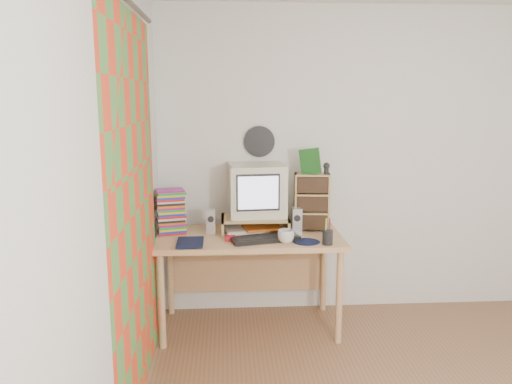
{
  "coord_description": "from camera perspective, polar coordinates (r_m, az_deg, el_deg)",
  "views": [
    {
      "loc": [
        -1.2,
        -2.28,
        1.79
      ],
      "look_at": [
        -0.98,
        1.33,
        1.09
      ],
      "focal_mm": 35.0,
      "sensor_mm": 36.0,
      "label": 1
    }
  ],
  "objects": [
    {
      "name": "red_box",
      "position": [
        3.66,
        -2.93,
        -5.29
      ],
      "size": [
        0.08,
        0.05,
        0.04
      ],
      "primitive_type": "cube",
      "rotation": [
        0.0,
        0.0,
        0.1
      ],
      "color": "#B41325",
      "rests_on": "desk"
    },
    {
      "name": "back_wall",
      "position": [
        4.24,
        13.04,
        3.3
      ],
      "size": [
        3.5,
        0.0,
        3.5
      ],
      "primitive_type": "plane",
      "rotation": [
        1.57,
        0.0,
        0.0
      ],
      "color": "silver",
      "rests_on": "floor"
    },
    {
      "name": "diary",
      "position": [
        3.62,
        -9.06,
        -5.57
      ],
      "size": [
        0.23,
        0.18,
        0.05
      ],
      "primitive_type": "imported",
      "rotation": [
        0.0,
        0.0,
        0.01
      ],
      "color": "black",
      "rests_on": "desk"
    },
    {
      "name": "pen_cup",
      "position": [
        3.59,
        8.19,
        -4.81
      ],
      "size": [
        0.07,
        0.07,
        0.15
      ],
      "primitive_type": null,
      "rotation": [
        0.0,
        0.0,
        0.0
      ],
      "color": "black",
      "rests_on": "desk"
    },
    {
      "name": "webcam",
      "position": [
        3.88,
        8.05,
        2.72
      ],
      "size": [
        0.05,
        0.05,
        0.09
      ],
      "primitive_type": null,
      "rotation": [
        0.0,
        0.0,
        -0.02
      ],
      "color": "black",
      "rests_on": "cd_rack"
    },
    {
      "name": "curtain",
      "position": [
        2.88,
        -13.61,
        -2.28
      ],
      "size": [
        0.0,
        2.2,
        2.2
      ],
      "primitive_type": "plane",
      "rotation": [
        1.57,
        0.0,
        1.57
      ],
      "color": "red",
      "rests_on": "left_wall"
    },
    {
      "name": "mug",
      "position": [
        3.61,
        3.43,
        -5.08
      ],
      "size": [
        0.13,
        0.13,
        0.09
      ],
      "primitive_type": "imported",
      "rotation": [
        0.0,
        0.0,
        0.1
      ],
      "color": "silver",
      "rests_on": "desk"
    },
    {
      "name": "keyboard",
      "position": [
        3.66,
        1.07,
        -5.34
      ],
      "size": [
        0.52,
        0.28,
        0.03
      ],
      "primitive_type": "cube",
      "rotation": [
        0.0,
        0.0,
        0.25
      ],
      "color": "black",
      "rests_on": "desk"
    },
    {
      "name": "crt_monitor",
      "position": [
        3.88,
        0.1,
        0.21
      ],
      "size": [
        0.45,
        0.45,
        0.4
      ],
      "primitive_type": "cube",
      "rotation": [
        0.0,
        0.0,
        0.09
      ],
      "color": "beige",
      "rests_on": "monitor_riser"
    },
    {
      "name": "dvd_stack",
      "position": [
        3.88,
        -9.68,
        -2.55
      ],
      "size": [
        0.24,
        0.19,
        0.29
      ],
      "primitive_type": null,
      "rotation": [
        0.0,
        0.0,
        0.23
      ],
      "color": "brown",
      "rests_on": "desk"
    },
    {
      "name": "game_box",
      "position": [
        3.84,
        6.21,
        3.49
      ],
      "size": [
        0.16,
        0.08,
        0.2
      ],
      "primitive_type": "cube",
      "rotation": [
        0.0,
        0.0,
        -0.29
      ],
      "color": "#175119",
      "rests_on": "cd_rack"
    },
    {
      "name": "speaker_right",
      "position": [
        3.85,
        4.65,
        -3.29
      ],
      "size": [
        0.08,
        0.08,
        0.2
      ],
      "primitive_type": "cube",
      "rotation": [
        0.0,
        0.0,
        0.08
      ],
      "color": "#AEAFB3",
      "rests_on": "desk"
    },
    {
      "name": "left_wall",
      "position": [
        2.4,
        -16.63,
        -2.56
      ],
      "size": [
        0.0,
        3.5,
        3.5
      ],
      "primitive_type": "plane",
      "rotation": [
        1.57,
        0.0,
        1.57
      ],
      "color": "silver",
      "rests_on": "floor"
    },
    {
      "name": "papers",
      "position": [
        3.92,
        -0.48,
        -4.16
      ],
      "size": [
        0.37,
        0.3,
        0.04
      ],
      "primitive_type": null,
      "rotation": [
        0.0,
        0.0,
        0.2
      ],
      "color": "silver",
      "rests_on": "desk"
    },
    {
      "name": "speaker_left",
      "position": [
        3.84,
        -5.17,
        -3.38
      ],
      "size": [
        0.07,
        0.07,
        0.19
      ],
      "primitive_type": "cube",
      "rotation": [
        0.0,
        0.0,
        -0.06
      ],
      "color": "#AEAFB3",
      "rests_on": "desk"
    },
    {
      "name": "monitor_riser",
      "position": [
        3.88,
        -0.12,
        -3.2
      ],
      "size": [
        0.52,
        0.3,
        0.12
      ],
      "color": "tan",
      "rests_on": "desk"
    },
    {
      "name": "wall_disc",
      "position": [
        4.03,
        0.38,
        5.78
      ],
      "size": [
        0.25,
        0.02,
        0.25
      ],
      "primitive_type": "cylinder",
      "rotation": [
        1.57,
        0.0,
        0.0
      ],
      "color": "black",
      "rests_on": "back_wall"
    },
    {
      "name": "desk",
      "position": [
        3.9,
        -0.82,
        -6.6
      ],
      "size": [
        1.4,
        0.7,
        0.75
      ],
      "color": "tan",
      "rests_on": "floor"
    },
    {
      "name": "mousepad",
      "position": [
        3.65,
        5.79,
        -5.68
      ],
      "size": [
        0.24,
        0.24,
        0.0
      ],
      "primitive_type": "cylinder",
      "rotation": [
        0.0,
        0.0,
        0.26
      ],
      "color": "#101435",
      "rests_on": "desk"
    },
    {
      "name": "cd_rack",
      "position": [
        3.92,
        6.4,
        -1.16
      ],
      "size": [
        0.28,
        0.17,
        0.45
      ],
      "primitive_type": "cube",
      "rotation": [
        0.0,
        0.0,
        -0.11
      ],
      "color": "tan",
      "rests_on": "desk"
    }
  ]
}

